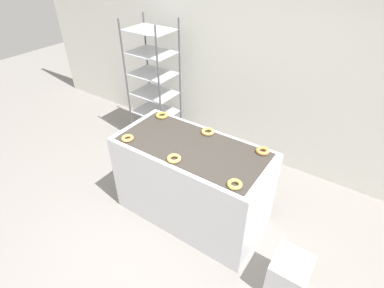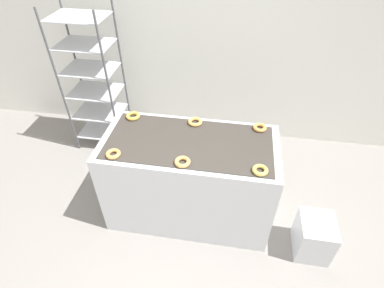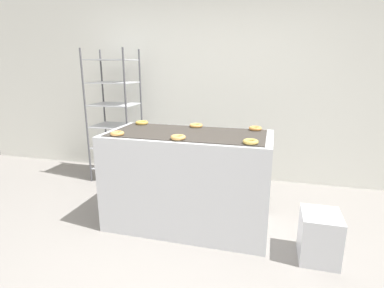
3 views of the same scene
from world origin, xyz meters
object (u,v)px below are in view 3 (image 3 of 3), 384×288
(fryer_machine, at_px, (188,180))
(donut_far_left, at_px, (142,123))
(donut_near_center, at_px, (178,137))
(donut_far_center, at_px, (196,125))
(glaze_bin, at_px, (319,236))
(baking_rack_cart, at_px, (115,115))
(donut_near_left, at_px, (117,133))
(donut_far_right, at_px, (255,128))
(donut_near_right, at_px, (251,142))

(fryer_machine, xyz_separation_m, donut_far_left, (-0.61, 0.28, 0.50))
(fryer_machine, distance_m, donut_near_center, 0.57)
(fryer_machine, xyz_separation_m, donut_far_center, (0.01, 0.28, 0.50))
(glaze_bin, bearing_deg, donut_far_center, 155.16)
(glaze_bin, xyz_separation_m, donut_far_left, (-1.82, 0.56, 0.77))
(fryer_machine, xyz_separation_m, baking_rack_cart, (-1.34, 1.00, 0.44))
(baking_rack_cart, distance_m, donut_far_center, 1.53)
(donut_near_left, height_order, donut_far_center, same)
(fryer_machine, height_order, donut_far_center, donut_far_center)
(baking_rack_cart, distance_m, donut_far_right, 2.09)
(glaze_bin, bearing_deg, fryer_machine, 167.18)
(donut_far_center, bearing_deg, glaze_bin, -24.84)
(baking_rack_cart, distance_m, glaze_bin, 2.95)
(donut_near_left, relative_size, donut_far_left, 0.91)
(donut_near_right, bearing_deg, glaze_bin, -0.16)
(donut_far_center, bearing_deg, fryer_machine, -91.59)
(donut_near_center, height_order, donut_far_center, same)
(donut_near_center, relative_size, donut_far_center, 0.97)
(glaze_bin, bearing_deg, donut_far_right, 136.72)
(baking_rack_cart, xyz_separation_m, donut_near_center, (1.34, -1.28, 0.06))
(donut_far_right, bearing_deg, donut_far_left, -179.62)
(fryer_machine, distance_m, glaze_bin, 1.28)
(donut_far_left, height_order, donut_far_center, same)
(fryer_machine, distance_m, donut_near_right, 0.84)
(donut_far_left, bearing_deg, donut_near_left, -89.27)
(fryer_machine, height_order, donut_far_left, donut_far_left)
(fryer_machine, height_order, donut_near_left, donut_near_left)
(donut_near_center, relative_size, donut_far_left, 0.96)
(donut_near_center, xyz_separation_m, donut_far_left, (-0.60, 0.56, -0.00))
(donut_near_left, relative_size, donut_far_center, 0.91)
(donut_near_left, bearing_deg, donut_far_right, 24.98)
(donut_near_center, relative_size, donut_near_right, 1.03)
(baking_rack_cart, bearing_deg, fryer_machine, -36.70)
(glaze_bin, xyz_separation_m, donut_far_center, (-1.21, 0.56, 0.77))
(baking_rack_cart, xyz_separation_m, donut_far_center, (1.35, -0.72, 0.06))
(baking_rack_cart, bearing_deg, donut_near_center, -43.85)
(donut_near_center, xyz_separation_m, donut_far_center, (0.02, 0.56, -0.00))
(donut_far_left, relative_size, donut_far_right, 1.08)
(donut_near_right, xyz_separation_m, donut_far_right, (0.00, 0.56, 0.00))
(donut_far_left, bearing_deg, baking_rack_cart, 135.63)
(donut_near_left, height_order, donut_near_right, same)
(donut_near_right, bearing_deg, donut_near_left, -179.86)
(donut_far_right, bearing_deg, donut_near_center, -137.70)
(glaze_bin, bearing_deg, donut_near_center, -179.81)
(donut_far_right, bearing_deg, fryer_machine, -154.94)
(fryer_machine, relative_size, donut_far_right, 12.44)
(donut_near_left, xyz_separation_m, donut_near_center, (0.59, -0.00, 0.00))
(donut_near_right, xyz_separation_m, donut_far_left, (-1.22, 0.55, 0.00))
(glaze_bin, xyz_separation_m, donut_near_center, (-1.22, -0.00, 0.77))
(baking_rack_cart, relative_size, donut_far_right, 14.12)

